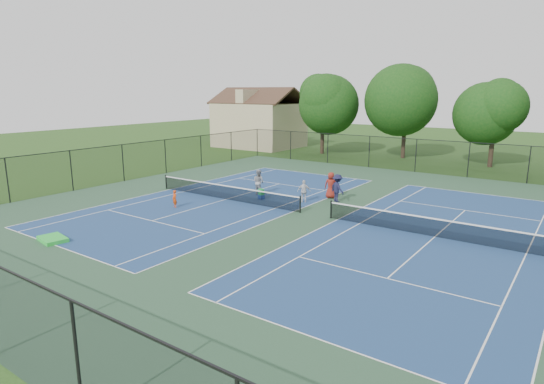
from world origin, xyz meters
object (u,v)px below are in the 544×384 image
Objects in this scene: instructor at (259,182)px; clapboard_house at (259,123)px; bystander_a at (304,191)px; ball_crate at (261,197)px; bystander_c at (331,185)px; bystander_b at (337,188)px; tree_back_a at (323,101)px; child_player at (175,199)px; tree_back_b at (406,97)px; tree_back_c at (496,110)px; ball_hopper at (261,192)px.

clapboard_house is at bearing -47.88° from instructor.
instructor is at bearing -29.34° from bystander_a.
instructor is 1.69m from ball_crate.
bystander_c is 4.51× the size of ball_crate.
bystander_b is 1.03× the size of bystander_c.
child_player is at bearing -80.16° from tree_back_a.
clapboard_house is 32.21m from child_player.
clapboard_house is at bearing -176.99° from tree_back_b.
child_player is (14.77, -28.51, -2.53)m from clapboard_house.
bystander_b is at bearing 59.43° from child_player.
instructor is (-11.15, -22.42, -4.59)m from tree_back_c.
clapboard_house is at bearing -74.25° from bystander_a.
bystander_b is (1.74, 1.39, 0.18)m from bystander_a.
ball_hopper is (-10.10, -23.53, -4.97)m from tree_back_c.
ball_crate is 0.99× the size of ball_hopper.
tree_back_c is 5.59× the size of bystander_a.
tree_back_b is at bearing 12.53° from tree_back_a.
ball_crate is (-2.84, -0.93, -0.60)m from bystander_a.
tree_back_b is 5.62× the size of instructor.
tree_back_b is 8.97× the size of child_player.
tree_back_a is 18.04m from tree_back_c.
tree_back_a reaches higher than instructor.
clapboard_house is at bearing 133.37° from child_player.
tree_back_a is at bearing -176.82° from tree_back_c.
instructor is at bearing 39.63° from bystander_b.
ball_crate is at bearing 19.68° from bystander_c.
tree_back_c is 4.63× the size of bystander_c.
ball_crate is at bearing -8.61° from bystander_a.
child_player is (-4.23, -29.51, -6.04)m from tree_back_b.
clapboard_house is (-10.00, 1.00, -2.95)m from tree_back_a.
ball_hopper is at bearing -8.61° from bystander_a.
instructor is (-2.15, -23.42, -5.70)m from tree_back_b.
tree_back_a reaches higher than bystander_c.
bystander_c reaches higher than ball_crate.
tree_back_a reaches higher than ball_hopper.
tree_back_b is at bearing 87.43° from ball_crate.
tree_back_c is at bearing -6.34° from tree_back_b.
bystander_c is at bearing -83.07° from tree_back_b.
clapboard_house is 28.13m from instructor.
tree_back_b is 9.12m from tree_back_c.
bystander_c reaches higher than child_player.
tree_back_b is 6.68× the size of bystander_a.
bystander_a is at bearing 66.04° from bystander_b.
tree_back_b reaches higher than ball_hopper.
clapboard_house is at bearing 174.29° from tree_back_a.
tree_back_b is 25.38m from ball_crate.
bystander_c is at bearing 39.23° from ball_hopper.
bystander_a is at bearing -85.78° from tree_back_b.
instructor reaches higher than ball_hopper.
bystander_c reaches higher than ball_hopper.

